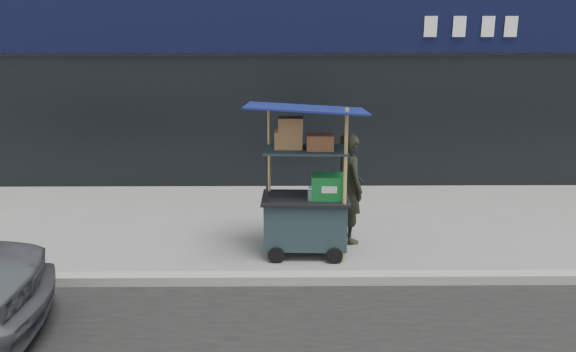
{
  "coord_description": "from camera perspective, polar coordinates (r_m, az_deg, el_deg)",
  "views": [
    {
      "loc": [
        -0.38,
        -6.23,
        2.96
      ],
      "look_at": [
        -0.3,
        1.2,
        0.93
      ],
      "focal_mm": 35.0,
      "sensor_mm": 36.0,
      "label": 1
    }
  ],
  "objects": [
    {
      "name": "curb",
      "position": [
        6.71,
        2.76,
        -10.37
      ],
      "size": [
        80.0,
        0.18,
        0.12
      ],
      "primitive_type": "cube",
      "color": "gray",
      "rests_on": "ground"
    },
    {
      "name": "ground",
      "position": [
        6.91,
        2.66,
        -10.1
      ],
      "size": [
        80.0,
        80.0,
        0.0
      ],
      "primitive_type": "plane",
      "color": "slate",
      "rests_on": "ground"
    },
    {
      "name": "vendor_cart",
      "position": [
        7.29,
        1.91,
        -2.71
      ],
      "size": [
        1.53,
        1.11,
        2.02
      ],
      "rotation": [
        0.0,
        0.0,
        -0.03
      ],
      "color": "#1C2C2F",
      "rests_on": "ground"
    },
    {
      "name": "vendor_man",
      "position": [
        7.77,
        6.27,
        -1.22
      ],
      "size": [
        0.53,
        0.65,
        1.53
      ],
      "primitive_type": "imported",
      "rotation": [
        0.0,
        0.0,
        1.9
      ],
      "color": "black",
      "rests_on": "ground"
    }
  ]
}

